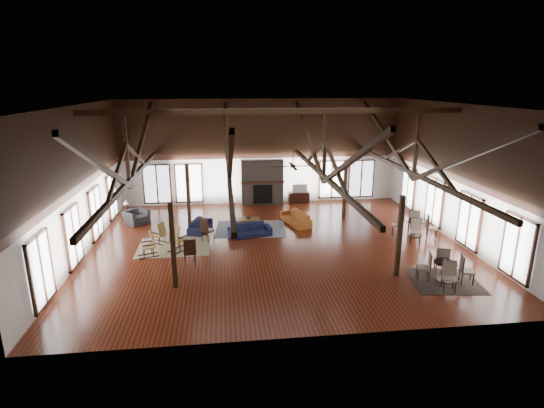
{
  "coord_description": "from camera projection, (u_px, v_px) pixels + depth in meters",
  "views": [
    {
      "loc": [
        -2.23,
        -17.2,
        6.86
      ],
      "look_at": [
        -0.09,
        1.0,
        1.6
      ],
      "focal_mm": 28.0,
      "sensor_mm": 36.0,
      "label": 1
    }
  ],
  "objects": [
    {
      "name": "vase",
      "position": [
        248.0,
        216.0,
        20.68
      ],
      "size": [
        0.23,
        0.23,
        0.2
      ],
      "primitive_type": "imported",
      "rotation": [
        0.0,
        0.0,
        -0.27
      ],
      "color": "#B2B2B2",
      "rests_on": "coffee_table"
    },
    {
      "name": "rocking_chair_c",
      "position": [
        150.0,
        245.0,
        17.29
      ],
      "size": [
        0.9,
        0.67,
        1.04
      ],
      "rotation": [
        0.0,
        0.0,
        1.9
      ],
      "color": "#A57B3E",
      "rests_on": "floor"
    },
    {
      "name": "sofa_orange",
      "position": [
        296.0,
        218.0,
        21.33
      ],
      "size": [
        2.22,
        1.38,
        0.61
      ],
      "primitive_type": "imported",
      "rotation": [
        0.0,
        0.0,
        -1.28
      ],
      "color": "#A1541F",
      "rests_on": "floor"
    },
    {
      "name": "coffee_table",
      "position": [
        247.0,
        220.0,
        20.62
      ],
      "size": [
        1.24,
        0.64,
        0.47
      ],
      "rotation": [
        0.0,
        0.0,
        -0.02
      ],
      "color": "brown",
      "rests_on": "floor"
    },
    {
      "name": "wall_front",
      "position": [
        311.0,
        236.0,
        11.06
      ],
      "size": [
        16.0,
        0.02,
        6.0
      ],
      "primitive_type": "cube",
      "color": "silver",
      "rests_on": "floor"
    },
    {
      "name": "side_table_lamp",
      "position": [
        127.0,
        212.0,
        22.03
      ],
      "size": [
        0.41,
        0.41,
        1.05
      ],
      "color": "black",
      "rests_on": "floor"
    },
    {
      "name": "sofa_navy_left",
      "position": [
        200.0,
        225.0,
        20.34
      ],
      "size": [
        1.91,
        1.19,
        0.52
      ],
      "primitive_type": "imported",
      "rotation": [
        0.0,
        0.0,
        1.28
      ],
      "color": "#141837",
      "rests_on": "floor"
    },
    {
      "name": "side_chair_b",
      "position": [
        190.0,
        250.0,
        16.34
      ],
      "size": [
        0.54,
        0.54,
        1.1
      ],
      "rotation": [
        0.0,
        0.0,
        0.17
      ],
      "color": "black",
      "rests_on": "floor"
    },
    {
      "name": "ceiling_fan",
      "position": [
        293.0,
        165.0,
        16.64
      ],
      "size": [
        1.6,
        1.6,
        0.75
      ],
      "color": "black",
      "rests_on": "roof_truss"
    },
    {
      "name": "rocking_chair_a",
      "position": [
        160.0,
        234.0,
        18.65
      ],
      "size": [
        0.85,
        0.77,
        0.98
      ],
      "rotation": [
        0.0,
        0.0,
        0.95
      ],
      "color": "#A57B3E",
      "rests_on": "floor"
    },
    {
      "name": "ceiling",
      "position": [
        277.0,
        105.0,
        16.91
      ],
      "size": [
        16.0,
        14.0,
        0.02
      ],
      "primitive_type": "cube",
      "color": "black",
      "rests_on": "wall_back"
    },
    {
      "name": "tv_console",
      "position": [
        299.0,
        197.0,
        25.17
      ],
      "size": [
        1.21,
        0.45,
        0.61
      ],
      "primitive_type": "cube",
      "color": "black",
      "rests_on": "floor"
    },
    {
      "name": "rug_dark",
      "position": [
        444.0,
        281.0,
        15.22
      ],
      "size": [
        2.6,
        2.42,
        0.01
      ],
      "primitive_type": "cube",
      "rotation": [
        0.0,
        0.0,
        -0.13
      ],
      "color": "black",
      "rests_on": "floor"
    },
    {
      "name": "wall_back",
      "position": [
        261.0,
        152.0,
        24.42
      ],
      "size": [
        16.0,
        0.02,
        6.0
      ],
      "primitive_type": "cube",
      "color": "silver",
      "rests_on": "floor"
    },
    {
      "name": "rocking_chair_b",
      "position": [
        177.0,
        238.0,
        17.79
      ],
      "size": [
        0.97,
        1.04,
        1.21
      ],
      "rotation": [
        0.0,
        0.0,
        -0.67
      ],
      "color": "#A57B3E",
      "rests_on": "floor"
    },
    {
      "name": "side_chair_a",
      "position": [
        206.0,
        228.0,
        18.83
      ],
      "size": [
        0.65,
        0.65,
        1.1
      ],
      "rotation": [
        0.0,
        0.0,
        -0.73
      ],
      "color": "black",
      "rests_on": "floor"
    },
    {
      "name": "rug_tan",
      "position": [
        174.0,
        247.0,
        18.4
      ],
      "size": [
        3.08,
        2.43,
        0.01
      ],
      "primitive_type": "cube",
      "rotation": [
        0.0,
        0.0,
        0.01
      ],
      "color": "tan",
      "rests_on": "floor"
    },
    {
      "name": "fireplace",
      "position": [
        262.0,
        182.0,
        24.58
      ],
      "size": [
        2.5,
        0.69,
        2.6
      ],
      "color": "brown",
      "rests_on": "floor"
    },
    {
      "name": "roof_truss",
      "position": [
        277.0,
        154.0,
        17.45
      ],
      "size": [
        15.6,
        14.07,
        3.14
      ],
      "color": "black",
      "rests_on": "wall_back"
    },
    {
      "name": "cup_near",
      "position": [
        445.0,
        261.0,
        15.03
      ],
      "size": [
        0.15,
        0.15,
        0.09
      ],
      "primitive_type": "imported",
      "rotation": [
        0.0,
        0.0,
        0.39
      ],
      "color": "#B2B2B2",
      "rests_on": "cafe_table_near"
    },
    {
      "name": "post_grid",
      "position": [
        277.0,
        212.0,
        18.14
      ],
      "size": [
        8.16,
        7.16,
        3.05
      ],
      "color": "black",
      "rests_on": "floor"
    },
    {
      "name": "armchair",
      "position": [
        136.0,
        217.0,
        21.27
      ],
      "size": [
        1.44,
        1.44,
        0.71
      ],
      "primitive_type": "imported",
      "rotation": [
        0.0,
        0.0,
        0.81
      ],
      "color": "#2D2E30",
      "rests_on": "floor"
    },
    {
      "name": "cup_far",
      "position": [
        416.0,
        220.0,
        19.41
      ],
      "size": [
        0.14,
        0.14,
        0.1
      ],
      "primitive_type": "imported",
      "rotation": [
        0.0,
        0.0,
        -0.15
      ],
      "color": "#B2B2B2",
      "rests_on": "cafe_table_far"
    },
    {
      "name": "rug_navy",
      "position": [
        251.0,
        229.0,
        20.66
      ],
      "size": [
        3.54,
        2.78,
        0.01
      ],
      "primitive_type": "cube",
      "rotation": [
        0.0,
        0.0,
        -0.08
      ],
      "color": "#1A2449",
      "rests_on": "floor"
    },
    {
      "name": "television",
      "position": [
        299.0,
        188.0,
        25.02
      ],
      "size": [
        0.88,
        0.14,
        0.5
      ],
      "primitive_type": "imported",
      "rotation": [
        0.0,
        0.0,
        0.03
      ],
      "color": "#B2B2B2",
      "rests_on": "tv_console"
    },
    {
      "name": "wall_right",
      "position": [
        457.0,
        174.0,
        18.64
      ],
      "size": [
        0.02,
        14.0,
        6.0
      ],
      "primitive_type": "cube",
      "color": "silver",
      "rests_on": "floor"
    },
    {
      "name": "sofa_navy_front",
      "position": [
        250.0,
        230.0,
        19.62
      ],
      "size": [
        2.09,
        1.12,
        0.58
      ],
      "primitive_type": "imported",
      "rotation": [
        0.0,
        0.0,
        0.18
      ],
      "color": "#151A3B",
      "rests_on": "floor"
    },
    {
      "name": "wall_left",
      "position": [
        78.0,
        183.0,
        16.84
      ],
      "size": [
        0.02,
        14.0,
        6.0
      ],
      "primitive_type": "cube",
      "color": "silver",
      "rests_on": "floor"
    },
    {
      "name": "cafe_table_near",
      "position": [
        445.0,
        268.0,
        15.08
      ],
      "size": [
        1.99,
        1.99,
        1.02
      ],
      "rotation": [
        0.0,
        0.0,
        -0.31
      ],
      "color": "black",
      "rests_on": "floor"
    },
    {
      "name": "cafe_table_far",
      "position": [
        415.0,
        225.0,
        19.51
      ],
      "size": [
        2.07,
        2.07,
        1.07
      ],
      "rotation": [
        0.0,
        0.0,
        -0.36
      ],
      "color": "black",
      "rests_on": "floor"
    },
    {
      "name": "floor",
      "position": [
        277.0,
        245.0,
        18.57
      ],
      "size": [
        16.0,
        16.0,
        0.0
      ],
      "primitive_type": "plane",
      "color": "#612714",
      "rests_on": "ground"
    }
  ]
}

